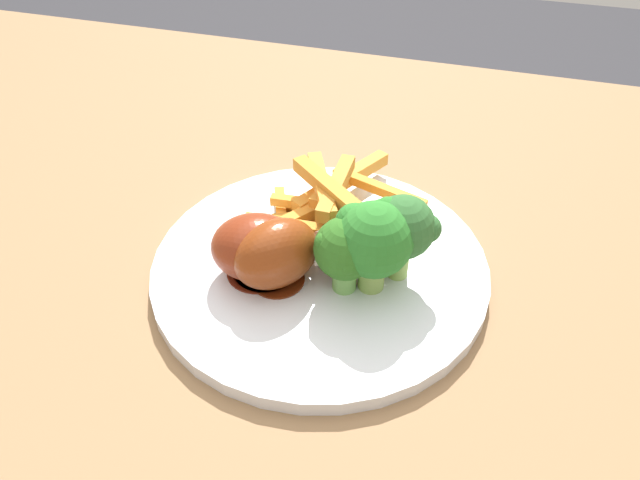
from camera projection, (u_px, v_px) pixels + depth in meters
name	position (u px, v px, depth m)	size (l,w,h in m)	color
dining_table	(260.00, 299.00, 0.56)	(1.24, 0.74, 0.72)	#8E6B47
dinner_plate	(320.00, 266.00, 0.44)	(0.26, 0.26, 0.01)	silver
broccoli_floret_front	(372.00, 236.00, 0.39)	(0.06, 0.06, 0.07)	#8BAD52
broccoli_floret_middle	(402.00, 228.00, 0.40)	(0.05, 0.05, 0.07)	#8FB657
broccoli_floret_back	(347.00, 249.00, 0.39)	(0.04, 0.05, 0.06)	#78B75A
carrot_fries_pile	(328.00, 209.00, 0.46)	(0.13, 0.16, 0.05)	gold
chicken_drumstick_near	(282.00, 252.00, 0.41)	(0.09, 0.10, 0.05)	#591F0A
chicken_drumstick_far	(263.00, 248.00, 0.41)	(0.13, 0.07, 0.05)	#571A0C
chicken_drumstick_extra	(270.00, 250.00, 0.41)	(0.12, 0.06, 0.04)	#621E0C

